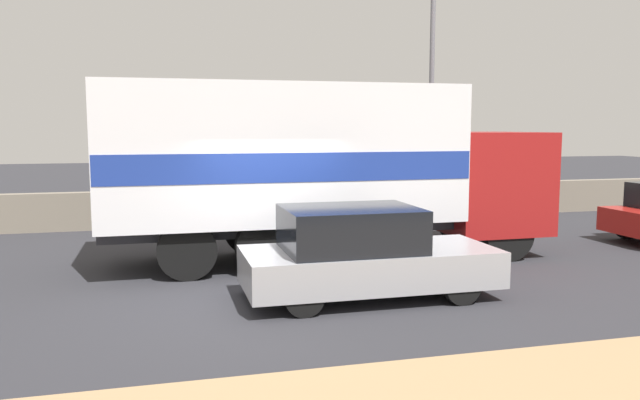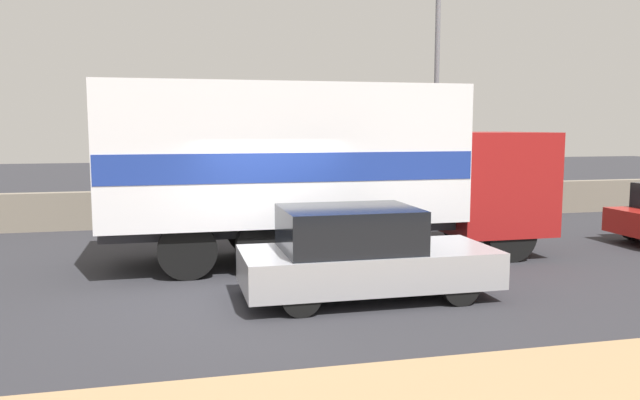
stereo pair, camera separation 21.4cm
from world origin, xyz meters
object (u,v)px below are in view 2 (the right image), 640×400
street_lamp (436,86)px  pedestrian (449,191)px  car_hatchback (361,254)px  box_truck (316,163)px

street_lamp → pedestrian: (0.34, -0.25, -2.91)m
car_hatchback → box_truck: bearing=91.2°
pedestrian → street_lamp: bearing=143.2°
car_hatchback → pedestrian: (4.68, 6.81, 0.20)m
street_lamp → box_truck: street_lamp is taller
car_hatchback → pedestrian: bearing=55.5°
box_truck → pedestrian: size_ratio=5.13×
box_truck → car_hatchback: bearing=-88.8°
car_hatchback → pedestrian: size_ratio=2.29×
box_truck → pedestrian: (4.74, 3.89, -1.07)m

